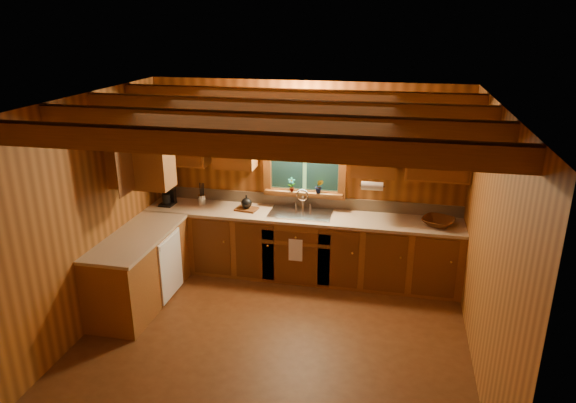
{
  "coord_description": "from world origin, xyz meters",
  "views": [
    {
      "loc": [
        1.18,
        -4.72,
        3.36
      ],
      "look_at": [
        0.0,
        0.8,
        1.35
      ],
      "focal_mm": 32.39,
      "sensor_mm": 36.0,
      "label": 1
    }
  ],
  "objects_px": {
    "wicker_basket": "(438,222)",
    "sink": "(301,217)",
    "coffee_maker": "(168,194)",
    "cutting_board": "(247,209)"
  },
  "relations": [
    {
      "from": "coffee_maker",
      "to": "sink",
      "type": "bearing_deg",
      "value": 3.96
    },
    {
      "from": "coffee_maker",
      "to": "cutting_board",
      "type": "bearing_deg",
      "value": 3.72
    },
    {
      "from": "sink",
      "to": "coffee_maker",
      "type": "bearing_deg",
      "value": -179.29
    },
    {
      "from": "sink",
      "to": "wicker_basket",
      "type": "distance_m",
      "value": 1.76
    },
    {
      "from": "sink",
      "to": "wicker_basket",
      "type": "height_order",
      "value": "sink"
    },
    {
      "from": "sink",
      "to": "wicker_basket",
      "type": "bearing_deg",
      "value": -1.62
    },
    {
      "from": "sink",
      "to": "coffee_maker",
      "type": "relative_size",
      "value": 2.56
    },
    {
      "from": "coffee_maker",
      "to": "cutting_board",
      "type": "distance_m",
      "value": 1.14
    },
    {
      "from": "sink",
      "to": "cutting_board",
      "type": "relative_size",
      "value": 2.84
    },
    {
      "from": "wicker_basket",
      "to": "sink",
      "type": "bearing_deg",
      "value": 178.38
    }
  ]
}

